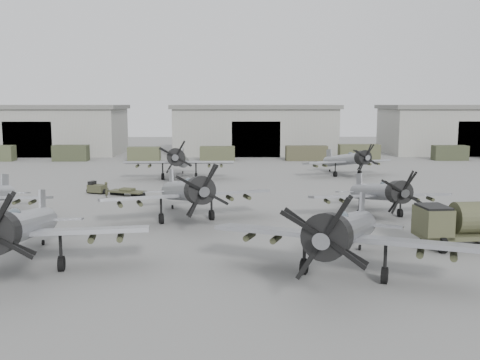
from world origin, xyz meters
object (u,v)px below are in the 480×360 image
object	(u,v)px
tug_trailer	(108,190)
aircraft_far_0	(179,160)
aircraft_mid_1	(187,191)
ground_crew	(107,190)
aircraft_near_0	(18,228)
aircraft_near_1	(344,232)
aircraft_far_1	(348,160)
aircraft_mid_2	(381,192)
fuel_tanker	(475,221)

from	to	relation	value
tug_trailer	aircraft_far_0	bearing A→B (deg)	81.99
aircraft_mid_1	ground_crew	world-z (taller)	aircraft_mid_1
aircraft_near_0	ground_crew	size ratio (longest dim) A/B	8.70
aircraft_near_1	aircraft_far_1	bearing A→B (deg)	99.34
aircraft_mid_2	aircraft_mid_1	bearing A→B (deg)	178.65
aircraft_mid_2	aircraft_far_0	world-z (taller)	aircraft_far_0
aircraft_near_1	aircraft_far_0	distance (m)	38.31
aircraft_mid_2	ground_crew	world-z (taller)	aircraft_mid_2
aircraft_mid_1	tug_trailer	xyz separation A→B (m)	(-8.89, 12.70, -1.91)
aircraft_near_0	aircraft_far_0	distance (m)	35.57
tug_trailer	aircraft_near_1	bearing A→B (deg)	-32.66
aircraft_near_1	ground_crew	size ratio (longest dim) A/B	8.59
aircraft_far_0	aircraft_far_1	distance (m)	20.87
aircraft_near_0	aircraft_mid_1	size ratio (longest dim) A/B	1.06
tug_trailer	ground_crew	bearing A→B (deg)	-57.73
aircraft_near_0	fuel_tanker	xyz separation A→B (m)	(26.62, 4.93, -0.83)
aircraft_near_0	tug_trailer	size ratio (longest dim) A/B	2.22
aircraft_mid_2	tug_trailer	xyz separation A→B (m)	(-24.08, 11.43, -1.57)
aircraft_near_1	fuel_tanker	xyz separation A→B (m)	(9.61, 6.13, -0.85)
aircraft_near_0	aircraft_far_0	bearing A→B (deg)	73.73
aircraft_mid_1	aircraft_far_0	xyz separation A→B (m)	(-2.79, 22.91, 0.00)
fuel_tanker	tug_trailer	distance (m)	34.16
aircraft_far_1	aircraft_near_1	bearing A→B (deg)	-119.88
aircraft_near_1	aircraft_mid_2	size ratio (longest dim) A/B	1.21
aircraft_near_1	aircraft_far_0	bearing A→B (deg)	130.13
aircraft_near_0	aircraft_near_1	bearing A→B (deg)	-12.07
aircraft_mid_1	tug_trailer	world-z (taller)	aircraft_mid_1
aircraft_far_0	aircraft_far_1	bearing A→B (deg)	6.39
aircraft_mid_2	tug_trailer	world-z (taller)	aircraft_mid_2
aircraft_near_0	tug_trailer	xyz separation A→B (m)	(-1.00, 24.99, -2.02)
aircraft_mid_2	aircraft_far_1	size ratio (longest dim) A/B	0.99
aircraft_far_1	fuel_tanker	bearing A→B (deg)	-105.77
aircraft_far_0	ground_crew	bearing A→B (deg)	-115.55
aircraft_far_1	ground_crew	distance (m)	30.48
aircraft_mid_2	ground_crew	xyz separation A→B (m)	(-23.70, 9.16, -1.25)
aircraft_far_1	tug_trailer	size ratio (longest dim) A/B	1.83
aircraft_far_1	tug_trailer	world-z (taller)	aircraft_far_1
aircraft_near_0	tug_trailer	world-z (taller)	aircraft_near_0
aircraft_near_0	aircraft_mid_2	distance (m)	26.77
aircraft_far_1	tug_trailer	xyz separation A→B (m)	(-26.80, -12.87, -1.60)
aircraft_near_0	aircraft_near_1	xyz separation A→B (m)	(17.01, -1.20, 0.02)
aircraft_mid_1	ground_crew	distance (m)	13.55
aircraft_far_0	tug_trailer	size ratio (longest dim) A/B	2.10
fuel_tanker	ground_crew	bearing A→B (deg)	142.17
aircraft_near_1	ground_crew	world-z (taller)	aircraft_near_1
aircraft_near_1	ground_crew	bearing A→B (deg)	148.40
aircraft_near_1	aircraft_far_0	world-z (taller)	aircraft_near_1
aircraft_near_1	aircraft_mid_1	bearing A→B (deg)	146.06
aircraft_near_1	aircraft_far_0	size ratio (longest dim) A/B	1.05
aircraft_near_1	aircraft_far_1	xyz separation A→B (m)	(8.78, 39.07, -0.45)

